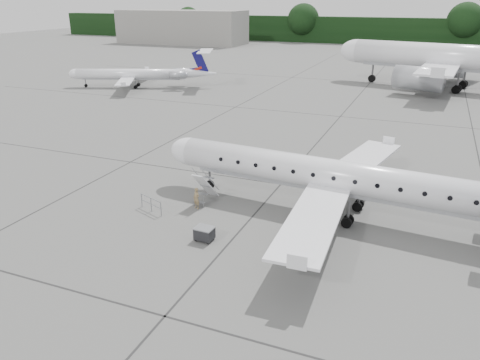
% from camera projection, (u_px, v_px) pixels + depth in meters
% --- Properties ---
extents(ground, '(320.00, 320.00, 0.00)m').
position_uv_depth(ground, '(317.00, 233.00, 29.12)').
color(ground, slate).
rests_on(ground, ground).
extents(treeline, '(260.00, 4.00, 8.00)m').
position_uv_depth(treeline, '(421.00, 32.00, 139.69)').
color(treeline, black).
rests_on(treeline, ground).
extents(terminal_building, '(40.00, 14.00, 10.00)m').
position_uv_depth(terminal_building, '(182.00, 27.00, 146.77)').
color(terminal_building, gray).
rests_on(terminal_building, ground).
extents(main_regional_jet, '(31.49, 23.91, 7.63)m').
position_uv_depth(main_regional_jet, '(342.00, 161.00, 30.27)').
color(main_regional_jet, white).
rests_on(main_regional_jet, ground).
extents(airstair, '(1.04, 2.31, 2.39)m').
position_uv_depth(airstair, '(206.00, 186.00, 33.21)').
color(airstair, white).
rests_on(airstair, ground).
extents(passenger, '(0.65, 0.56, 1.52)m').
position_uv_depth(passenger, '(196.00, 198.00, 32.32)').
color(passenger, olive).
rests_on(passenger, ground).
extents(safety_railing, '(2.08, 0.88, 1.00)m').
position_uv_depth(safety_railing, '(151.00, 205.00, 31.95)').
color(safety_railing, gray).
rests_on(safety_railing, ground).
extents(baggage_cart, '(1.11, 0.92, 0.93)m').
position_uv_depth(baggage_cart, '(204.00, 234.00, 28.12)').
color(baggage_cart, black).
rests_on(baggage_cart, ground).
extents(bg_narrowbody, '(44.10, 35.73, 14.01)m').
position_uv_depth(bg_narrowbody, '(454.00, 44.00, 72.01)').
color(bg_narrowbody, white).
rests_on(bg_narrowbody, ground).
extents(bg_regional_left, '(26.98, 23.32, 5.94)m').
position_uv_depth(bg_regional_left, '(131.00, 69.00, 75.26)').
color(bg_regional_left, white).
rests_on(bg_regional_left, ground).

